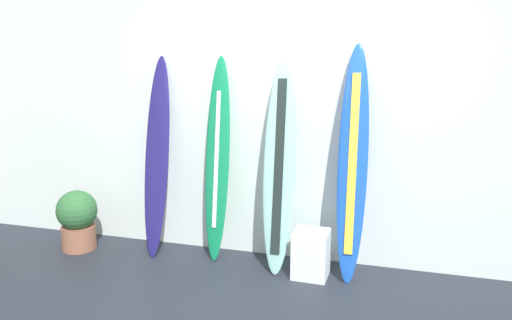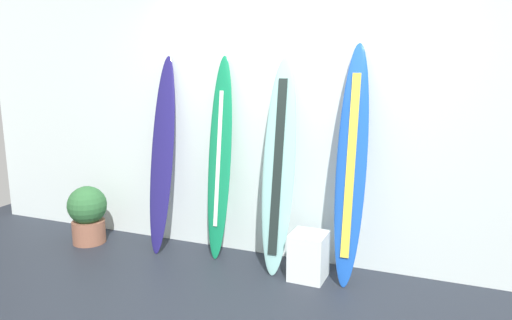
{
  "view_description": "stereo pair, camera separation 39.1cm",
  "coord_description": "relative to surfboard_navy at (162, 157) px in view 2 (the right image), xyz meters",
  "views": [
    {
      "loc": [
        0.92,
        -2.98,
        1.8
      ],
      "look_at": [
        -0.22,
        0.95,
        0.99
      ],
      "focal_mm": 32.71,
      "sensor_mm": 36.0,
      "label": 1
    },
    {
      "loc": [
        1.29,
        -2.85,
        1.8
      ],
      "look_at": [
        -0.22,
        0.95,
        0.99
      ],
      "focal_mm": 32.71,
      "sensor_mm": 36.0,
      "label": 2
    }
  ],
  "objects": [
    {
      "name": "ground",
      "position": [
        1.22,
        -0.97,
        -0.96
      ],
      "size": [
        8.0,
        8.0,
        0.04
      ],
      "primitive_type": "cube",
      "color": "#21262F"
    },
    {
      "name": "wall_back",
      "position": [
        1.22,
        0.33,
        0.46
      ],
      "size": [
        7.2,
        0.2,
        2.8
      ],
      "primitive_type": "cube",
      "color": "silver",
      "rests_on": "ground"
    },
    {
      "name": "surfboard_navy",
      "position": [
        0.0,
        0.0,
        0.0
      ],
      "size": [
        0.25,
        0.43,
        1.91
      ],
      "color": "navy",
      "rests_on": "ground"
    },
    {
      "name": "surfboard_emerald",
      "position": [
        0.6,
        0.05,
        0.02
      ],
      "size": [
        0.25,
        0.31,
        1.91
      ],
      "color": "#127C4D",
      "rests_on": "ground"
    },
    {
      "name": "surfboard_seafoam",
      "position": [
        1.22,
        -0.03,
        -0.01
      ],
      "size": [
        0.31,
        0.46,
        1.89
      ],
      "color": "#85C1BC",
      "rests_on": "ground"
    },
    {
      "name": "surfboard_cobalt",
      "position": [
        1.85,
        -0.02,
        0.05
      ],
      "size": [
        0.27,
        0.47,
        2.01
      ],
      "color": "blue",
      "rests_on": "ground"
    },
    {
      "name": "display_block_left",
      "position": [
        1.53,
        -0.14,
        -0.73
      ],
      "size": [
        0.31,
        0.31,
        0.41
      ],
      "color": "white",
      "rests_on": "ground"
    },
    {
      "name": "potted_plant",
      "position": [
        -0.82,
        -0.17,
        -0.62
      ],
      "size": [
        0.4,
        0.4,
        0.6
      ],
      "color": "brown",
      "rests_on": "ground"
    }
  ]
}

